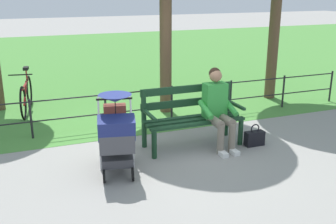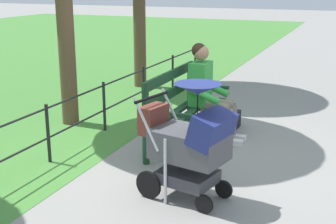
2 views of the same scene
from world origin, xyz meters
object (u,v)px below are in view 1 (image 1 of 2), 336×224
at_px(handbag, 254,138).
at_px(bicycle, 26,95).
at_px(stroller, 116,133).
at_px(person_on_bench, 218,106).
at_px(park_bench, 191,114).

relative_size(handbag, bicycle, 0.22).
height_order(stroller, handbag, stroller).
bearing_deg(person_on_bench, stroller, 12.21).
height_order(park_bench, stroller, stroller).
height_order(person_on_bench, bicycle, person_on_bench).
height_order(person_on_bench, stroller, person_on_bench).
relative_size(stroller, handbag, 3.11).
xyz_separation_m(park_bench, stroller, (1.39, 0.60, 0.07)).
height_order(park_bench, handbag, park_bench).
height_order(handbag, bicycle, bicycle).
distance_m(park_bench, bicycle, 3.76).
bearing_deg(bicycle, stroller, 106.58).
height_order(person_on_bench, handbag, person_on_bench).
relative_size(person_on_bench, bicycle, 0.78).
xyz_separation_m(person_on_bench, bicycle, (2.78, -3.09, -0.31)).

